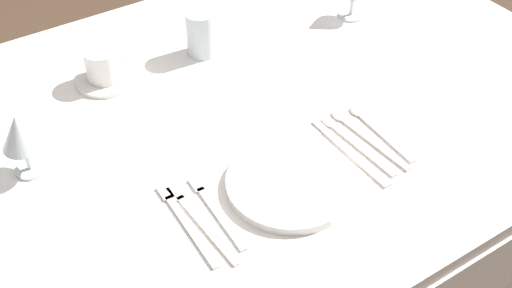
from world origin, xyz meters
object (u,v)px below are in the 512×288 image
(dinner_knife, at_px, (351,153))
(coffee_cup_left, at_px, (104,64))
(fork_outer, at_px, (214,209))
(fork_inner, at_px, (199,220))
(drink_tumbler, at_px, (201,36))
(fork_salad, at_px, (184,221))
(spoon_dessert, at_px, (360,132))
(wine_glass_centre, at_px, (20,134))
(dinner_plate, at_px, (290,183))
(spoon_tea, at_px, (373,126))
(spoon_soup, at_px, (349,138))

(dinner_knife, distance_m, coffee_cup_left, 0.59)
(fork_outer, bearing_deg, dinner_knife, -3.71)
(fork_inner, height_order, drink_tumbler, drink_tumbler)
(fork_outer, distance_m, coffee_cup_left, 0.49)
(fork_outer, relative_size, fork_inner, 0.90)
(fork_salad, relative_size, spoon_dessert, 0.99)
(dinner_knife, bearing_deg, wine_glass_centre, 151.04)
(dinner_plate, bearing_deg, spoon_dessert, 12.69)
(spoon_tea, bearing_deg, spoon_soup, -178.37)
(spoon_dessert, relative_size, drink_tumbler, 2.05)
(dinner_plate, bearing_deg, drink_tumbler, 80.00)
(fork_inner, bearing_deg, drink_tumbler, 59.69)
(dinner_knife, distance_m, spoon_dessert, 0.07)
(fork_inner, bearing_deg, spoon_soup, 4.22)
(wine_glass_centre, xyz_separation_m, drink_tumbler, (0.49, 0.18, -0.05))
(spoon_dessert, bearing_deg, fork_inner, -175.87)
(fork_salad, relative_size, wine_glass_centre, 1.66)
(fork_inner, distance_m, coffee_cup_left, 0.50)
(dinner_plate, height_order, spoon_tea, dinner_plate)
(dinner_plate, distance_m, fork_outer, 0.15)
(dinner_plate, distance_m, fork_inner, 0.19)
(fork_inner, bearing_deg, wine_glass_centre, 125.45)
(spoon_soup, bearing_deg, coffee_cup_left, 125.75)
(dinner_knife, relative_size, drink_tumbler, 2.11)
(coffee_cup_left, bearing_deg, spoon_dessert, -51.64)
(spoon_soup, bearing_deg, fork_outer, -176.82)
(fork_salad, relative_size, spoon_tea, 1.09)
(fork_outer, distance_m, dinner_knife, 0.31)
(spoon_soup, bearing_deg, wine_glass_centre, 155.15)
(dinner_knife, bearing_deg, dinner_plate, -177.16)
(wine_glass_centre, bearing_deg, drink_tumbler, 19.83)
(dinner_knife, xyz_separation_m, coffee_cup_left, (-0.31, 0.50, 0.04))
(fork_salad, xyz_separation_m, wine_glass_centre, (-0.19, 0.28, 0.09))
(fork_outer, xyz_separation_m, drink_tumbler, (0.24, 0.46, 0.05))
(fork_salad, distance_m, wine_glass_centre, 0.35)
(fork_salad, bearing_deg, dinner_knife, -3.75)
(spoon_tea, xyz_separation_m, wine_glass_centre, (-0.65, 0.27, 0.09))
(spoon_soup, relative_size, drink_tumbler, 1.97)
(spoon_soup, bearing_deg, dinner_plate, -165.66)
(fork_salad, height_order, wine_glass_centre, wine_glass_centre)
(fork_salad, relative_size, coffee_cup_left, 2.09)
(dinner_knife, relative_size, spoon_soup, 1.07)
(coffee_cup_left, bearing_deg, spoon_tea, -48.97)
(spoon_dessert, bearing_deg, wine_glass_centre, 156.43)
(fork_inner, relative_size, wine_glass_centre, 1.67)
(dinner_plate, xyz_separation_m, spoon_soup, (0.18, 0.05, -0.01))
(fork_outer, xyz_separation_m, dinner_knife, (0.31, -0.02, 0.00))
(dinner_plate, relative_size, fork_inner, 1.09)
(dinner_plate, bearing_deg, fork_inner, 174.32)
(drink_tumbler, bearing_deg, dinner_knife, -81.90)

